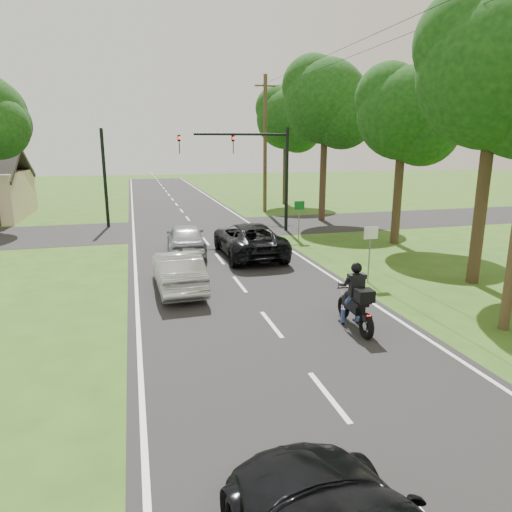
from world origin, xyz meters
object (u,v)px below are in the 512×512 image
(traffic_signal, at_px, (256,161))
(utility_pole_far, at_px, (265,144))
(dark_suv, at_px, (249,239))
(sign_white, at_px, (370,241))
(silver_sedan, at_px, (178,271))
(silver_suv, at_px, (186,238))
(motorcycle_rider, at_px, (356,303))
(sign_green, at_px, (299,211))

(traffic_signal, relative_size, utility_pole_far, 0.64)
(dark_suv, bearing_deg, sign_white, 121.71)
(dark_suv, xyz_separation_m, silver_sedan, (-3.67, -4.35, -0.07))
(utility_pole_far, bearing_deg, traffic_signal, -109.68)
(silver_suv, distance_m, sign_white, 8.87)
(traffic_signal, xyz_separation_m, utility_pole_far, (2.86, 8.00, 0.95))
(motorcycle_rider, relative_size, sign_white, 1.05)
(traffic_signal, bearing_deg, sign_green, -62.62)
(traffic_signal, height_order, sign_white, traffic_signal)
(motorcycle_rider, distance_m, sign_green, 12.18)
(dark_suv, height_order, traffic_signal, traffic_signal)
(sign_green, bearing_deg, sign_white, -91.43)
(traffic_signal, xyz_separation_m, sign_white, (1.36, -11.02, -2.54))
(dark_suv, distance_m, traffic_signal, 6.90)
(motorcycle_rider, relative_size, sign_green, 1.05)
(motorcycle_rider, bearing_deg, sign_green, 79.90)
(traffic_signal, relative_size, sign_green, 3.00)
(motorcycle_rider, xyz_separation_m, utility_pole_far, (4.00, 22.87, 4.33))
(sign_white, height_order, sign_green, same)
(motorcycle_rider, distance_m, traffic_signal, 15.29)
(dark_suv, relative_size, utility_pole_far, 0.56)
(dark_suv, distance_m, sign_green, 4.47)
(silver_suv, bearing_deg, sign_green, -162.55)
(motorcycle_rider, relative_size, silver_sedan, 0.52)
(dark_suv, relative_size, silver_sedan, 1.31)
(dark_suv, xyz_separation_m, silver_suv, (-2.75, 1.15, -0.04))
(dark_suv, bearing_deg, silver_suv, -22.66)
(silver_sedan, relative_size, silver_suv, 0.99)
(silver_sedan, bearing_deg, sign_white, 170.41)
(dark_suv, relative_size, sign_white, 2.61)
(utility_pole_far, bearing_deg, sign_white, -94.51)
(motorcycle_rider, xyz_separation_m, silver_sedan, (-4.44, 4.80, -0.04))
(sign_white, bearing_deg, sign_green, 88.57)
(silver_sedan, distance_m, sign_green, 10.07)
(motorcycle_rider, height_order, silver_suv, motorcycle_rider)
(traffic_signal, bearing_deg, silver_sedan, -119.00)
(dark_suv, bearing_deg, silver_sedan, 49.89)
(sign_white, bearing_deg, motorcycle_rider, -123.05)
(silver_sedan, bearing_deg, utility_pole_far, -116.82)
(utility_pole_far, relative_size, sign_green, 4.71)
(silver_suv, xyz_separation_m, traffic_signal, (4.66, 4.56, 3.39))
(dark_suv, relative_size, sign_green, 2.61)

